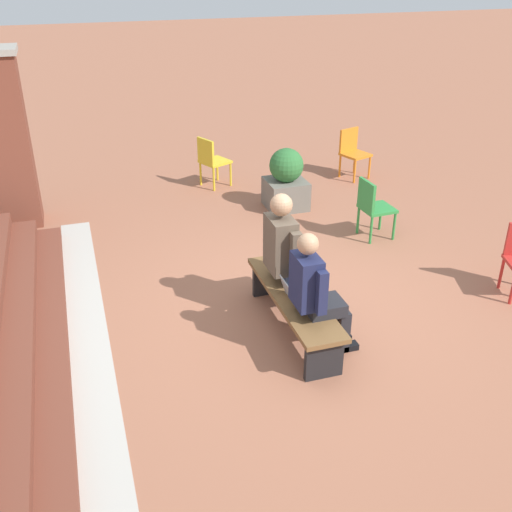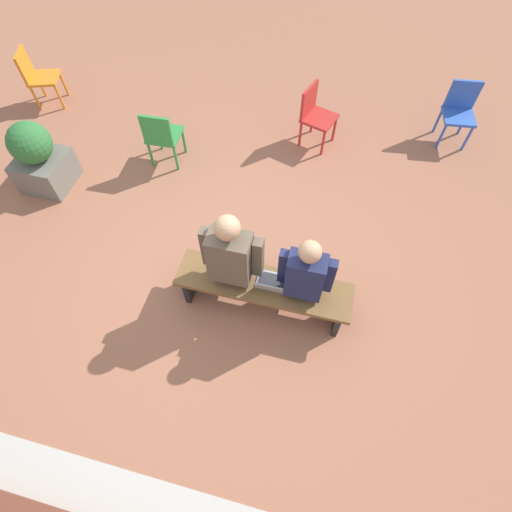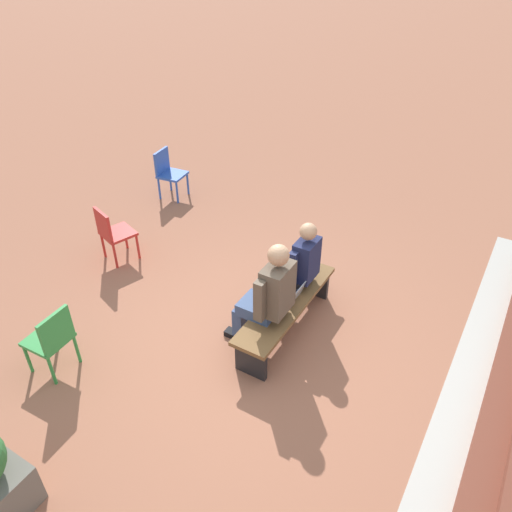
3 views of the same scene
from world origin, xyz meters
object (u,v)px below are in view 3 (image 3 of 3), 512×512
object	(u,v)px
bench	(286,308)
plastic_chair_mid_courtyard	(168,171)
person_student	(298,265)
plastic_chair_far_right	(112,231)
plastic_chair_near_bench_left	(52,338)
laptop	(291,295)
person_adult	(268,294)

from	to	relation	value
bench	plastic_chair_mid_courtyard	world-z (taller)	plastic_chair_mid_courtyard
person_student	plastic_chair_far_right	bearing A→B (deg)	-82.92
plastic_chair_far_right	plastic_chair_near_bench_left	world-z (taller)	same
laptop	plastic_chair_near_bench_left	distance (m)	2.66
bench	person_adult	distance (m)	0.52
plastic_chair_far_right	plastic_chair_near_bench_left	distance (m)	2.10
person_student	laptop	size ratio (longest dim) A/B	4.11
plastic_chair_mid_courtyard	laptop	bearing A→B (deg)	60.52
bench	plastic_chair_near_bench_left	bearing A→B (deg)	-45.32
laptop	plastic_chair_near_bench_left	xyz separation A→B (m)	(1.91, -1.86, -0.02)
plastic_chair_far_right	laptop	bearing A→B (deg)	90.60
bench	plastic_chair_far_right	bearing A→B (deg)	-91.12
person_student	plastic_chair_far_right	size ratio (longest dim) A/B	1.56
bench	plastic_chair_mid_courtyard	xyz separation A→B (m)	(-1.99, -3.36, 0.13)
person_student	person_adult	bearing A→B (deg)	-0.55
person_student	plastic_chair_near_bench_left	xyz separation A→B (m)	(2.22, -1.78, -0.22)
laptop	plastic_chair_near_bench_left	world-z (taller)	plastic_chair_near_bench_left
person_student	laptop	xyz separation A→B (m)	(0.31, 0.08, -0.20)
person_student	plastic_chair_far_right	xyz separation A→B (m)	(0.34, -2.73, -0.22)
person_student	bench	bearing A→B (deg)	9.48
plastic_chair_mid_courtyard	person_student	bearing A→B (deg)	64.14
plastic_chair_far_right	person_adult	bearing A→B (deg)	82.20
bench	person_student	xyz separation A→B (m)	(-0.39, -0.07, 0.35)
person_student	person_adult	distance (m)	0.71
bench	plastic_chair_near_bench_left	world-z (taller)	plastic_chair_near_bench_left
plastic_chair_mid_courtyard	plastic_chair_near_bench_left	distance (m)	4.11
person_student	person_adult	xyz separation A→B (m)	(0.71, -0.01, 0.05)
person_adult	person_student	bearing A→B (deg)	179.45
bench	laptop	size ratio (longest dim) A/B	5.62
bench	laptop	bearing A→B (deg)	171.83
person_student	plastic_chair_far_right	world-z (taller)	person_student
person_student	plastic_chair_mid_courtyard	bearing A→B (deg)	-115.86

